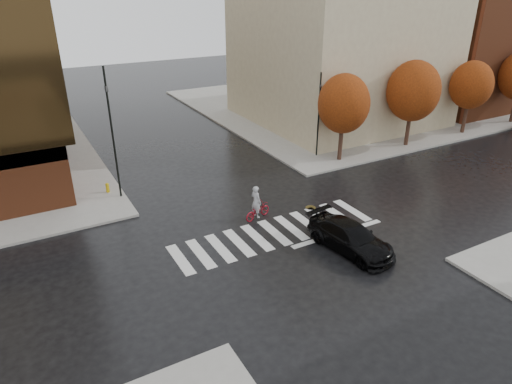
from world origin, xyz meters
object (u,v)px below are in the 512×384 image
at_px(sedan, 350,237).
at_px(fire_hydrant, 107,187).
at_px(cyclist, 257,208).
at_px(traffic_light_ne, 319,111).
at_px(traffic_light_nw, 111,124).

bearing_deg(sedan, fire_hydrant, 117.46).
relative_size(sedan, cyclist, 2.41).
xyz_separation_m(cyclist, traffic_light_ne, (9.04, 6.59, 3.01)).
xyz_separation_m(sedan, traffic_light_ne, (6.51, 11.88, 2.99)).
bearing_deg(traffic_light_ne, traffic_light_nw, 10.30).
bearing_deg(cyclist, traffic_light_nw, 28.06).
height_order(traffic_light_nw, fire_hydrant, traffic_light_nw).
bearing_deg(sedan, cyclist, 106.92).
height_order(traffic_light_nw, traffic_light_ne, traffic_light_nw).
height_order(sedan, fire_hydrant, sedan).
distance_m(sedan, traffic_light_nw, 15.35).
bearing_deg(traffic_light_nw, sedan, 32.41).
bearing_deg(traffic_light_ne, sedan, 71.57).
bearing_deg(cyclist, sedan, -169.98).
distance_m(traffic_light_nw, fire_hydrant, 4.53).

